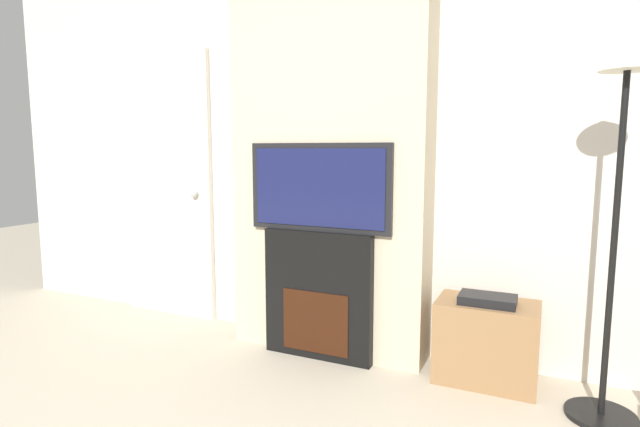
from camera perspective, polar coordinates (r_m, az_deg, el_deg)
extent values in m
cube|color=silver|center=(3.32, 2.36, 8.21)|extent=(6.00, 0.06, 2.70)
cube|color=beige|center=(3.16, 1.13, 8.26)|extent=(1.27, 0.29, 2.70)
cube|color=black|center=(3.16, 0.00, -9.19)|extent=(0.71, 0.14, 0.80)
cube|color=#33160A|center=(3.14, -0.57, -12.34)|extent=(0.44, 0.01, 0.39)
cube|color=black|center=(3.03, 0.00, 3.01)|extent=(0.92, 0.06, 0.54)
cube|color=#191E4C|center=(3.01, -0.26, 2.97)|extent=(0.85, 0.01, 0.47)
cylinder|color=black|center=(2.96, 29.42, -19.45)|extent=(0.32, 0.32, 0.03)
cylinder|color=black|center=(2.70, 30.52, -3.55)|extent=(0.03, 0.03, 1.62)
cone|color=silver|center=(2.69, 31.76, 14.79)|extent=(0.24, 0.24, 0.10)
cube|color=#997047|center=(3.03, 18.47, -13.74)|extent=(0.55, 0.34, 0.46)
cube|color=black|center=(2.92, 18.60, -9.30)|extent=(0.30, 0.19, 0.05)
cube|color=silver|center=(4.06, -17.11, 2.96)|extent=(0.84, 0.04, 2.02)
sphere|color=silver|center=(3.85, -14.20, 2.22)|extent=(0.06, 0.06, 0.06)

